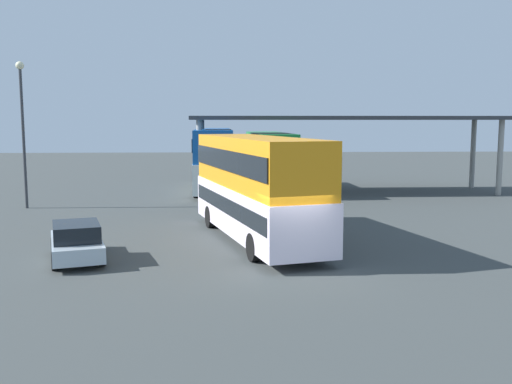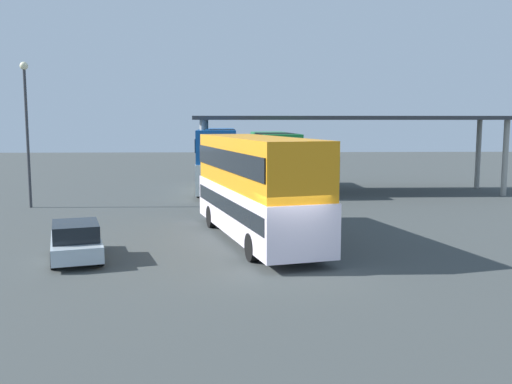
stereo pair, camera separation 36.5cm
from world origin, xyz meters
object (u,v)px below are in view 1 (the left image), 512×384
Objects in this scene: double_decker_near_canopy at (213,157)px; lamppost_tall at (22,117)px; parked_hatchback at (77,242)px; double_decker_mid_row at (270,159)px; double_decker_main at (256,184)px.

lamppost_tall reaches higher than double_decker_near_canopy.
double_decker_mid_row is (8.25, 19.56, 1.55)m from parked_hatchback.
parked_hatchback is at bearing 100.46° from double_decker_main.
double_decker_main reaches higher than parked_hatchback.
double_decker_mid_row reaches higher than parked_hatchback.
double_decker_main is 1.05× the size of double_decker_mid_row.
lamppost_tall is at bearing 124.44° from double_decker_near_canopy.
double_decker_near_canopy reaches higher than parked_hatchback.
double_decker_main is at bearing 170.21° from double_decker_mid_row.
double_decker_mid_row is 16.22m from lamppost_tall.
double_decker_main is 0.98× the size of double_decker_near_canopy.
lamppost_tall is at bearing 8.64° from parked_hatchback.
lamppost_tall is (-14.23, -7.26, 2.84)m from double_decker_mid_row.
double_decker_near_canopy is at bearing 84.79° from double_decker_mid_row.
double_decker_near_canopy is (-2.13, 16.60, 0.03)m from double_decker_main.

